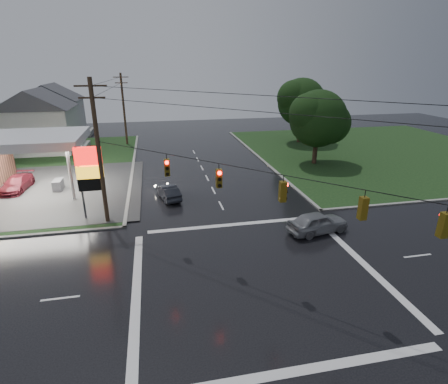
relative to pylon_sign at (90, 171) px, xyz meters
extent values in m
plane|color=black|center=(10.50, -10.50, -4.01)|extent=(120.00, 120.00, 0.00)
cube|color=black|center=(36.50, 15.50, -3.97)|extent=(36.00, 36.00, 0.08)
cube|color=#2D2D2D|center=(-9.50, 7.50, -3.92)|extent=(26.00, 18.00, 0.02)
cylinder|color=silver|center=(-2.50, 4.50, -1.51)|extent=(0.30, 0.30, 5.00)
cylinder|color=silver|center=(-2.50, 10.50, -1.51)|extent=(0.30, 0.30, 5.00)
cube|color=silver|center=(-7.50, 7.50, 1.19)|extent=(12.00, 8.00, 0.80)
cube|color=white|center=(-7.50, 7.50, 0.77)|extent=(11.40, 7.40, 0.04)
cube|color=#59595E|center=(-4.50, 7.50, -3.46)|extent=(0.80, 1.60, 1.10)
cylinder|color=#59595E|center=(-0.80, 0.00, -1.01)|extent=(0.16, 0.16, 6.00)
cylinder|color=#59595E|center=(0.80, 0.00, -1.01)|extent=(0.16, 0.16, 6.00)
cube|color=red|center=(0.00, 0.00, 1.19)|extent=(2.00, 0.35, 1.40)
cube|color=gold|center=(0.00, 0.00, -0.11)|extent=(2.00, 0.35, 1.00)
cube|color=black|center=(0.00, 0.00, -1.11)|extent=(2.00, 0.35, 1.00)
cylinder|color=#382619|center=(1.00, -1.00, 1.49)|extent=(0.32, 0.32, 11.00)
cube|color=#382619|center=(1.00, -1.00, 6.39)|extent=(2.20, 0.12, 0.12)
cube|color=#382619|center=(1.00, -1.00, 5.59)|extent=(1.80, 0.12, 0.12)
cylinder|color=#382619|center=(1.00, 27.50, 1.24)|extent=(0.32, 0.32, 10.50)
cube|color=#382619|center=(1.00, 27.50, 5.89)|extent=(2.20, 0.12, 0.12)
cube|color=#382619|center=(1.00, 27.50, 5.09)|extent=(1.80, 0.12, 0.12)
cube|color=#59470C|center=(5.75, -5.75, 1.59)|extent=(0.34, 0.34, 1.10)
cylinder|color=#FF0C07|center=(5.75, -5.95, 1.97)|extent=(0.22, 0.08, 0.22)
cube|color=#59470C|center=(8.60, -8.60, 1.59)|extent=(0.34, 0.34, 1.10)
cylinder|color=#FF0C07|center=(8.60, -8.80, 1.97)|extent=(0.22, 0.08, 0.22)
cube|color=#59470C|center=(11.45, -11.45, 1.59)|extent=(0.34, 0.34, 1.10)
cylinder|color=#FF0C07|center=(11.65, -11.45, 1.97)|extent=(0.08, 0.22, 0.22)
cube|color=#59470C|center=(14.30, -14.30, 1.59)|extent=(0.34, 0.34, 1.10)
cylinder|color=#FF0C07|center=(14.30, -14.10, 1.97)|extent=(0.22, 0.08, 0.22)
cube|color=#59470C|center=(16.58, -16.58, 1.59)|extent=(0.34, 0.34, 1.10)
cylinder|color=#FF0C07|center=(16.58, -16.38, 1.97)|extent=(0.22, 0.08, 0.22)
cube|color=silver|center=(-10.50, 25.50, -1.01)|extent=(9.00, 8.00, 6.00)
cube|color=gray|center=(-5.20, 25.50, -3.61)|extent=(1.60, 4.80, 0.80)
cube|color=silver|center=(-11.50, 37.50, -1.01)|extent=(9.00, 8.00, 6.00)
cube|color=gray|center=(-6.20, 37.50, -3.61)|extent=(1.60, 4.80, 0.80)
cylinder|color=black|center=(24.50, 11.50, -1.49)|extent=(0.56, 0.56, 5.04)
sphere|color=black|center=(24.50, 11.50, 1.57)|extent=(6.80, 6.80, 6.80)
sphere|color=black|center=(26.20, 11.80, 0.94)|extent=(5.10, 5.10, 5.10)
sphere|color=black|center=(23.14, 11.10, 2.29)|extent=(4.76, 4.76, 4.76)
cylinder|color=black|center=(27.50, 23.50, -1.21)|extent=(0.56, 0.56, 5.60)
sphere|color=black|center=(27.50, 23.50, 2.19)|extent=(7.20, 7.20, 7.20)
sphere|color=black|center=(29.30, 23.80, 1.49)|extent=(5.40, 5.40, 5.40)
sphere|color=black|center=(26.06, 23.10, 2.99)|extent=(5.04, 5.04, 5.04)
imported|color=#23252B|center=(6.01, 3.16, -3.34)|extent=(2.35, 4.28, 1.34)
imported|color=gray|center=(16.53, -5.97, -3.22)|extent=(4.90, 2.71, 1.58)
imported|color=#4E1119|center=(-8.48, 8.31, -3.29)|extent=(2.40, 5.13, 1.45)
camera|label=1|loc=(5.03, -27.56, 7.94)|focal=28.00mm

